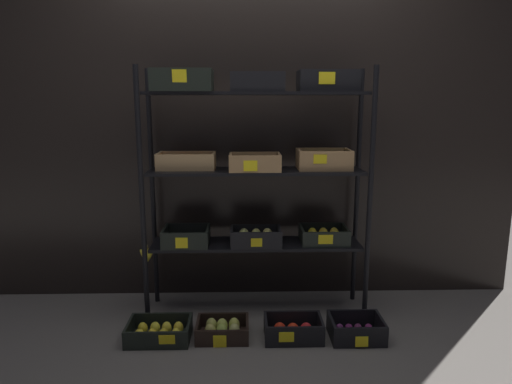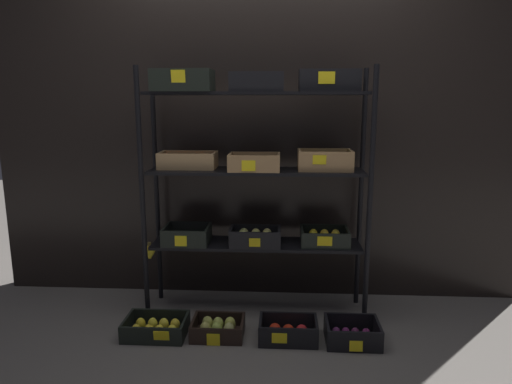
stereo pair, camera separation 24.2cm
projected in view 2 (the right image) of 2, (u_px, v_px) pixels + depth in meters
name	position (u px, v px, depth m)	size (l,w,h in m)	color
ground_plane	(256.00, 310.00, 3.13)	(10.00, 10.00, 0.00)	#605B56
storefront_wall	(259.00, 108.00, 3.22)	(3.82, 0.12, 2.74)	black
display_rack	(256.00, 165.00, 2.93)	(1.53, 0.36, 1.63)	black
crate_ground_lemon	(156.00, 328.00, 2.79)	(0.38, 0.26, 0.11)	black
crate_ground_pear	(218.00, 328.00, 2.78)	(0.32, 0.25, 0.11)	black
crate_ground_apple_red	(288.00, 332.00, 2.73)	(0.35, 0.22, 0.13)	black
crate_ground_plum	(352.00, 335.00, 2.71)	(0.32, 0.26, 0.13)	black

